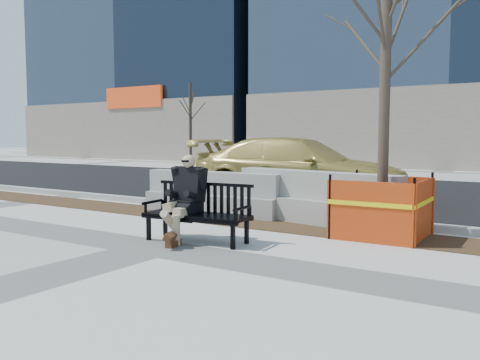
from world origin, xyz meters
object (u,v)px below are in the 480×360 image
(bench, at_px, (197,242))
(seated_man, at_px, (186,240))
(sedan, at_px, (299,201))
(tree_fence, at_px, (381,236))
(jersey_barrier_right, at_px, (315,223))
(jersey_barrier_left, at_px, (213,214))

(bench, distance_m, seated_man, 0.23)
(sedan, bearing_deg, tree_fence, -142.90)
(bench, bearing_deg, tree_fence, 35.21)
(seated_man, distance_m, sedan, 5.31)
(bench, relative_size, jersey_barrier_right, 0.50)
(bench, relative_size, jersey_barrier_left, 0.55)
(bench, xyz_separation_m, jersey_barrier_left, (-1.47, 2.43, 0.00))
(bench, height_order, sedan, sedan)
(seated_man, height_order, jersey_barrier_right, seated_man)
(seated_man, height_order, jersey_barrier_left, seated_man)
(bench, xyz_separation_m, sedan, (-0.90, 5.29, 0.00))
(sedan, distance_m, jersey_barrier_right, 3.21)
(tree_fence, xyz_separation_m, jersey_barrier_left, (-3.71, 0.46, 0.00))
(seated_man, xyz_separation_m, jersey_barrier_right, (1.03, 2.55, 0.00))
(seated_man, height_order, sedan, sedan)
(jersey_barrier_left, relative_size, jersey_barrier_right, 0.91)
(sedan, relative_size, jersey_barrier_left, 1.76)
(bench, bearing_deg, jersey_barrier_left, 115.11)
(bench, distance_m, tree_fence, 2.98)
(tree_fence, bearing_deg, sedan, 133.39)
(tree_fence, bearing_deg, seated_man, -141.71)
(jersey_barrier_left, bearing_deg, seated_man, -65.11)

